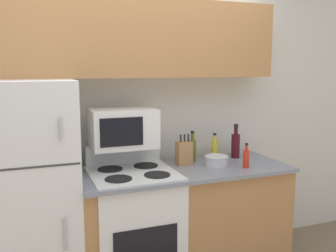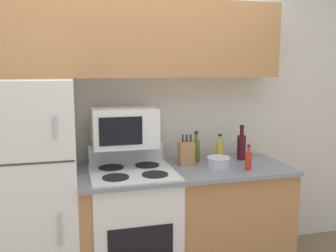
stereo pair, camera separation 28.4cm
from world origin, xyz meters
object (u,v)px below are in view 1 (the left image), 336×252
(refrigerator, at_px, (27,196))
(bottle_cooking_spray, at_px, (214,148))
(stove, at_px, (134,228))
(bowl, at_px, (217,160))
(bottle_hot_sauce, at_px, (246,158))
(bottle_wine_red, at_px, (236,145))
(bottle_olive_oil, at_px, (192,149))
(knife_block, at_px, (184,153))
(microwave, at_px, (123,128))

(refrigerator, xyz_separation_m, bottle_cooking_spray, (1.56, 0.18, 0.18))
(stove, bearing_deg, bowl, -1.80)
(refrigerator, relative_size, bottle_hot_sauce, 8.09)
(stove, distance_m, bowl, 0.85)
(bottle_wine_red, distance_m, bottle_cooking_spray, 0.19)
(refrigerator, height_order, bottle_olive_oil, refrigerator)
(refrigerator, bearing_deg, bowl, -2.54)
(knife_block, relative_size, bowl, 1.30)
(bowl, height_order, bottle_hot_sauce, bottle_hot_sauce)
(bottle_olive_oil, bearing_deg, knife_block, -143.78)
(refrigerator, distance_m, bottle_cooking_spray, 1.58)
(bottle_cooking_spray, bearing_deg, bottle_wine_red, -19.70)
(bowl, bearing_deg, bottle_wine_red, 32.87)
(refrigerator, relative_size, bowl, 8.28)
(knife_block, height_order, bottle_olive_oil, bottle_olive_oil)
(bowl, distance_m, bottle_cooking_spray, 0.27)
(knife_block, distance_m, bottle_wine_red, 0.52)
(bottle_wine_red, height_order, bottle_cooking_spray, bottle_wine_red)
(bottle_cooking_spray, bearing_deg, refrigerator, -173.33)
(stove, distance_m, bottle_cooking_spray, 0.99)
(stove, height_order, knife_block, knife_block)
(bowl, relative_size, bottle_wine_red, 0.65)
(stove, bearing_deg, bottle_hot_sauce, -10.39)
(microwave, distance_m, bottle_wine_red, 1.04)
(microwave, bearing_deg, knife_block, -4.17)
(refrigerator, height_order, bottle_hot_sauce, refrigerator)
(stove, height_order, bowl, stove)
(knife_block, distance_m, bottle_hot_sauce, 0.50)
(refrigerator, relative_size, bottle_cooking_spray, 7.35)
(refrigerator, bearing_deg, bottle_wine_red, 3.95)
(knife_block, xyz_separation_m, bowl, (0.23, -0.13, -0.06))
(bottle_hot_sauce, bearing_deg, stove, 169.61)
(bowl, distance_m, bottle_olive_oil, 0.25)
(bottle_olive_oil, bearing_deg, bottle_wine_red, -3.90)
(refrigerator, height_order, bottle_wine_red, refrigerator)
(knife_block, bearing_deg, bowl, -28.71)
(bottle_wine_red, height_order, bottle_hot_sauce, bottle_wine_red)
(knife_block, bearing_deg, bottle_olive_oil, 36.22)
(refrigerator, xyz_separation_m, knife_block, (1.22, 0.06, 0.20))
(bottle_olive_oil, bearing_deg, bottle_cooking_spray, 8.68)
(bottle_hot_sauce, bearing_deg, bottle_cooking_spray, 101.27)
(microwave, height_order, bottle_olive_oil, microwave)
(microwave, relative_size, bottle_hot_sauce, 2.50)
(bowl, xyz_separation_m, bottle_cooking_spray, (0.11, 0.25, 0.04))
(knife_block, xyz_separation_m, bottle_hot_sauce, (0.42, -0.27, -0.02))
(knife_block, bearing_deg, bottle_hot_sauce, -32.51)
(bottle_olive_oil, relative_size, bottle_hot_sauce, 1.30)
(microwave, relative_size, bottle_olive_oil, 1.92)
(bottle_wine_red, bearing_deg, knife_block, -173.84)
(refrigerator, distance_m, bottle_olive_oil, 1.35)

